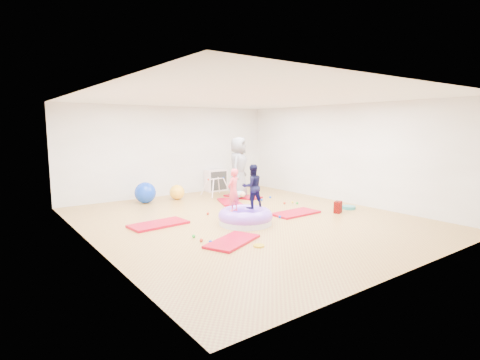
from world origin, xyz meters
TOP-DOWN VIEW (x-y plane):
  - room at (0.00, 0.00)m, footprint 7.01×8.01m
  - gym_mat_front_left at (-1.33, -1.27)m, footprint 1.30×1.01m
  - gym_mat_mid_left at (-1.93, 0.72)m, footprint 1.31×0.73m
  - gym_mat_center_back at (0.78, 1.88)m, footprint 0.88×1.19m
  - gym_mat_right at (1.29, -0.29)m, footprint 1.23×0.64m
  - gym_mat_rear_right at (1.59, 2.32)m, footprint 0.82×1.23m
  - inflatable_cushion at (-0.31, -0.32)m, footprint 1.22×1.22m
  - child_pink at (-0.57, -0.23)m, footprint 0.41×0.35m
  - child_navy at (-0.02, -0.20)m, footprint 0.57×0.49m
  - adult_caregiver at (1.46, 2.39)m, footprint 1.05×1.00m
  - infant at (1.33, 2.10)m, footprint 0.36×0.36m
  - ball_pit_balls at (0.49, 0.32)m, footprint 4.03×2.84m
  - exercise_ball_blue at (-1.21, 3.23)m, footprint 0.60×0.60m
  - exercise_ball_orange at (-0.23, 3.18)m, footprint 0.45×0.45m
  - infant_play_gym at (1.00, 2.95)m, footprint 0.75×0.71m
  - cube_shelf at (1.55, 3.79)m, footprint 0.73×0.36m
  - balance_disc at (2.84, -0.70)m, footprint 0.36×0.36m
  - backpack at (2.25, -0.82)m, footprint 0.30×0.25m
  - yellow_toy at (-1.08, -1.75)m, footprint 0.20×0.20m

SIDE VIEW (x-z plane):
  - yellow_toy at x=-1.08m, z-range 0.00..0.03m
  - gym_mat_center_back at x=0.78m, z-range 0.00..0.04m
  - gym_mat_rear_right at x=1.59m, z-range 0.00..0.05m
  - gym_mat_front_left at x=-1.33m, z-range 0.00..0.05m
  - gym_mat_right at x=1.29m, z-range 0.00..0.05m
  - gym_mat_mid_left at x=-1.93m, z-range 0.00..0.05m
  - ball_pit_balls at x=0.49m, z-range 0.00..0.07m
  - balance_disc at x=2.84m, z-range 0.00..0.08m
  - backpack at x=2.25m, z-range 0.00..0.29m
  - inflatable_cushion at x=-0.31m, z-range -0.04..0.34m
  - infant at x=1.33m, z-range 0.05..0.26m
  - exercise_ball_orange at x=-0.23m, z-range 0.00..0.45m
  - exercise_ball_blue at x=-1.21m, z-range 0.00..0.60m
  - cube_shelf at x=1.55m, z-range 0.00..0.73m
  - infant_play_gym at x=1.00m, z-range 0.10..0.67m
  - child_pink at x=-0.57m, z-range 0.35..1.31m
  - child_navy at x=-0.02m, z-range 0.35..1.37m
  - adult_caregiver at x=1.46m, z-range 0.05..1.86m
  - room at x=0.00m, z-range 0.00..2.80m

